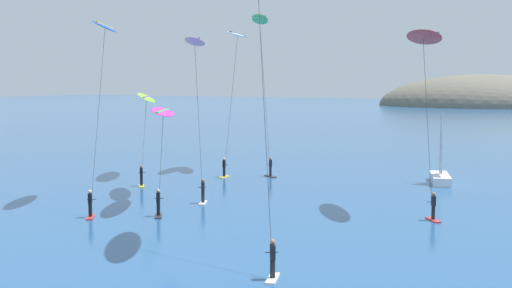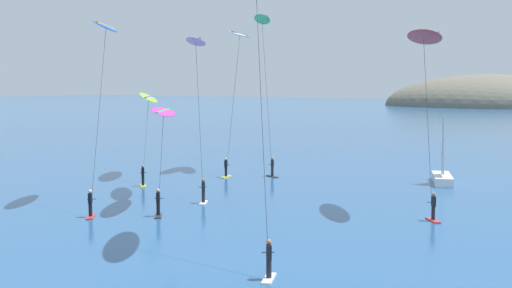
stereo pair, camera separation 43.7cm
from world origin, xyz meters
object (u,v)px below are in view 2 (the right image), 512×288
object	(u,v)px
sailboat_near	(442,175)
kitesurfer_pink	(196,52)
kitesurfer_green	(263,32)
kitesurfer_red	(424,48)
kitesurfer_magenta	(163,118)
kitesurfer_white	(239,44)
kitesurfer_blue	(105,40)
kitesurfer_lime	(148,102)

from	to	relation	value
sailboat_near	kitesurfer_pink	world-z (taller)	kitesurfer_pink
kitesurfer_green	kitesurfer_red	size ratio (longest dim) A/B	1.26
kitesurfer_magenta	kitesurfer_pink	size ratio (longest dim) A/B	0.58
kitesurfer_magenta	kitesurfer_green	distance (m)	20.52
kitesurfer_magenta	kitesurfer_white	distance (m)	19.31
kitesurfer_white	kitesurfer_red	xyz separation A→B (m)	(20.18, -10.21, -1.33)
kitesurfer_pink	kitesurfer_green	bearing A→B (deg)	99.94
kitesurfer_magenta	kitesurfer_green	world-z (taller)	kitesurfer_green
kitesurfer_magenta	kitesurfer_blue	world-z (taller)	kitesurfer_blue
kitesurfer_magenta	kitesurfer_lime	bearing A→B (deg)	134.43
kitesurfer_white	kitesurfer_pink	xyz separation A→B (m)	(4.10, -12.09, -1.27)
kitesurfer_green	kitesurfer_blue	bearing A→B (deg)	-92.67
kitesurfer_white	kitesurfer_blue	xyz separation A→B (m)	(0.85, -17.94, -0.65)
kitesurfer_lime	kitesurfer_magenta	bearing A→B (deg)	-45.57
kitesurfer_green	kitesurfer_pink	bearing A→B (deg)	-80.06
kitesurfer_magenta	kitesurfer_green	size ratio (longest dim) A/B	0.46
kitesurfer_green	kitesurfer_red	world-z (taller)	kitesurfer_green
kitesurfer_lime	kitesurfer_red	bearing A→B (deg)	-6.76
kitesurfer_red	kitesurfer_magenta	bearing A→B (deg)	-153.30
kitesurfer_lime	kitesurfer_blue	size ratio (longest dim) A/B	0.67
kitesurfer_red	sailboat_near	bearing A→B (deg)	99.20
kitesurfer_blue	kitesurfer_pink	world-z (taller)	kitesurfer_blue
kitesurfer_lime	kitesurfer_green	world-z (taller)	kitesurfer_green
kitesurfer_magenta	kitesurfer_red	distance (m)	17.01
kitesurfer_magenta	kitesurfer_blue	bearing A→B (deg)	-175.85
kitesurfer_magenta	kitesurfer_pink	xyz separation A→B (m)	(-1.40, 5.51, 4.45)
kitesurfer_magenta	kitesurfer_white	size ratio (longest dim) A/B	0.52
sailboat_near	kitesurfer_lime	size ratio (longest dim) A/B	0.71
sailboat_near	kitesurfer_magenta	xyz separation A→B (m)	(-12.63, -20.05, 5.25)
kitesurfer_pink	kitesurfer_white	bearing A→B (deg)	108.75
kitesurfer_blue	kitesurfer_pink	size ratio (longest dim) A/B	1.07
kitesurfer_lime	kitesurfer_pink	size ratio (longest dim) A/B	0.72
sailboat_near	kitesurfer_green	xyz separation A→B (m)	(-16.38, -1.10, 12.17)
kitesurfer_lime	kitesurfer_magenta	xyz separation A→B (m)	(10.12, -10.32, -0.59)
kitesurfer_white	kitesurfer_green	size ratio (longest dim) A/B	0.89
kitesurfer_magenta	kitesurfer_red	xyz separation A→B (m)	(14.68, 7.38, 4.39)
kitesurfer_white	kitesurfer_pink	bearing A→B (deg)	-71.25
kitesurfer_lime	kitesurfer_green	size ratio (longest dim) A/B	0.57
kitesurfer_lime	kitesurfer_white	size ratio (longest dim) A/B	0.65
kitesurfer_white	kitesurfer_magenta	bearing A→B (deg)	-72.64
sailboat_near	kitesurfer_magenta	distance (m)	24.27
kitesurfer_white	kitesurfer_red	world-z (taller)	kitesurfer_white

